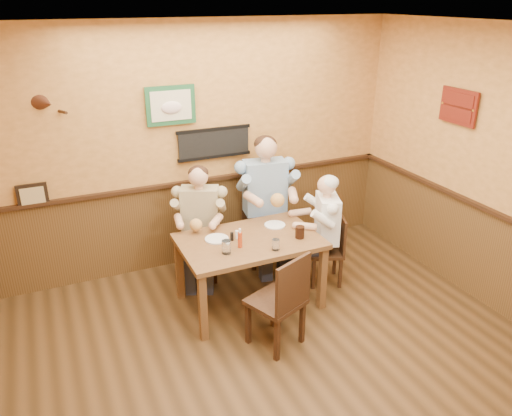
{
  "coord_description": "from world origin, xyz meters",
  "views": [
    {
      "loc": [
        -1.54,
        -2.79,
        3.01
      ],
      "look_at": [
        0.28,
        1.28,
        1.1
      ],
      "focal_mm": 35.0,
      "sensor_mm": 36.0,
      "label": 1
    }
  ],
  "objects_px": {
    "water_glass_mid": "(276,245)",
    "hot_sauce_bottle": "(240,239)",
    "diner_white_elder": "(326,236)",
    "cola_tumbler": "(300,232)",
    "chair_right_end": "(325,250)",
    "dining_table": "(249,247)",
    "chair_back_right": "(265,224)",
    "salt_shaker": "(237,235)",
    "chair_back_left": "(202,243)",
    "diner_blue_polo": "(265,208)",
    "chair_near_side": "(276,299)",
    "water_glass_left": "(226,247)",
    "pepper_shaker": "(232,236)",
    "diner_tan_shirt": "(201,229)"
  },
  "relations": [
    {
      "from": "water_glass_mid",
      "to": "hot_sauce_bottle",
      "type": "xyz_separation_m",
      "value": [
        -0.29,
        0.19,
        0.03
      ]
    },
    {
      "from": "diner_white_elder",
      "to": "cola_tumbler",
      "type": "relative_size",
      "value": 9.27
    },
    {
      "from": "chair_right_end",
      "to": "diner_white_elder",
      "type": "relative_size",
      "value": 0.7
    },
    {
      "from": "dining_table",
      "to": "chair_back_right",
      "type": "relative_size",
      "value": 1.42
    },
    {
      "from": "salt_shaker",
      "to": "chair_back_left",
      "type": "bearing_deg",
      "value": 104.44
    },
    {
      "from": "diner_blue_polo",
      "to": "chair_right_end",
      "type": "bearing_deg",
      "value": -50.6
    },
    {
      "from": "chair_near_side",
      "to": "salt_shaker",
      "type": "bearing_deg",
      "value": -107.71
    },
    {
      "from": "chair_back_left",
      "to": "cola_tumbler",
      "type": "height_order",
      "value": "cola_tumbler"
    },
    {
      "from": "diner_blue_polo",
      "to": "hot_sauce_bottle",
      "type": "bearing_deg",
      "value": -118.76
    },
    {
      "from": "diner_white_elder",
      "to": "hot_sauce_bottle",
      "type": "distance_m",
      "value": 1.14
    },
    {
      "from": "diner_blue_polo",
      "to": "salt_shaker",
      "type": "relative_size",
      "value": 16.43
    },
    {
      "from": "chair_back_right",
      "to": "diner_white_elder",
      "type": "xyz_separation_m",
      "value": [
        0.42,
        -0.71,
        0.08
      ]
    },
    {
      "from": "chair_near_side",
      "to": "diner_white_elder",
      "type": "xyz_separation_m",
      "value": [
        0.99,
        0.76,
        0.1
      ]
    },
    {
      "from": "chair_back_right",
      "to": "diner_white_elder",
      "type": "distance_m",
      "value": 0.82
    },
    {
      "from": "water_glass_left",
      "to": "pepper_shaker",
      "type": "relative_size",
      "value": 1.55
    },
    {
      "from": "diner_white_elder",
      "to": "water_glass_left",
      "type": "bearing_deg",
      "value": -58.77
    },
    {
      "from": "chair_near_side",
      "to": "diner_tan_shirt",
      "type": "xyz_separation_m",
      "value": [
        -0.23,
        1.43,
        0.13
      ]
    },
    {
      "from": "chair_right_end",
      "to": "water_glass_mid",
      "type": "bearing_deg",
      "value": -44.9
    },
    {
      "from": "dining_table",
      "to": "chair_back_right",
      "type": "distance_m",
      "value": 0.94
    },
    {
      "from": "hot_sauce_bottle",
      "to": "chair_right_end",
      "type": "bearing_deg",
      "value": 9.23
    },
    {
      "from": "dining_table",
      "to": "pepper_shaker",
      "type": "xyz_separation_m",
      "value": [
        -0.17,
        0.04,
        0.13
      ]
    },
    {
      "from": "salt_shaker",
      "to": "chair_back_right",
      "type": "bearing_deg",
      "value": 47.68
    },
    {
      "from": "water_glass_mid",
      "to": "cola_tumbler",
      "type": "xyz_separation_m",
      "value": [
        0.34,
        0.14,
        0.01
      ]
    },
    {
      "from": "diner_tan_shirt",
      "to": "water_glass_mid",
      "type": "bearing_deg",
      "value": -43.93
    },
    {
      "from": "cola_tumbler",
      "to": "chair_right_end",
      "type": "bearing_deg",
      "value": 26.36
    },
    {
      "from": "water_glass_left",
      "to": "hot_sauce_bottle",
      "type": "xyz_separation_m",
      "value": [
        0.16,
        0.06,
        0.02
      ]
    },
    {
      "from": "chair_back_right",
      "to": "cola_tumbler",
      "type": "bearing_deg",
      "value": -84.24
    },
    {
      "from": "chair_back_right",
      "to": "water_glass_left",
      "type": "xyz_separation_m",
      "value": [
        -0.84,
        -0.94,
        0.32
      ]
    },
    {
      "from": "cola_tumbler",
      "to": "dining_table",
      "type": "bearing_deg",
      "value": 159.47
    },
    {
      "from": "diner_tan_shirt",
      "to": "diner_white_elder",
      "type": "height_order",
      "value": "diner_tan_shirt"
    },
    {
      "from": "hot_sauce_bottle",
      "to": "water_glass_left",
      "type": "bearing_deg",
      "value": -159.86
    },
    {
      "from": "chair_near_side",
      "to": "hot_sauce_bottle",
      "type": "relative_size",
      "value": 5.32
    },
    {
      "from": "diner_white_elder",
      "to": "water_glass_left",
      "type": "distance_m",
      "value": 1.31
    },
    {
      "from": "chair_near_side",
      "to": "cola_tumbler",
      "type": "height_order",
      "value": "chair_near_side"
    },
    {
      "from": "chair_back_right",
      "to": "diner_blue_polo",
      "type": "distance_m",
      "value": 0.21
    },
    {
      "from": "cola_tumbler",
      "to": "hot_sauce_bottle",
      "type": "relative_size",
      "value": 0.69
    },
    {
      "from": "diner_blue_polo",
      "to": "water_glass_left",
      "type": "relative_size",
      "value": 10.69
    },
    {
      "from": "water_glass_left",
      "to": "hot_sauce_bottle",
      "type": "bearing_deg",
      "value": 20.14
    },
    {
      "from": "diner_blue_polo",
      "to": "diner_white_elder",
      "type": "distance_m",
      "value": 0.83
    },
    {
      "from": "chair_right_end",
      "to": "hot_sauce_bottle",
      "type": "distance_m",
      "value": 1.19
    },
    {
      "from": "water_glass_left",
      "to": "water_glass_mid",
      "type": "relative_size",
      "value": 1.2
    },
    {
      "from": "dining_table",
      "to": "chair_near_side",
      "type": "xyz_separation_m",
      "value": [
        -0.05,
        -0.7,
        -0.18
      ]
    },
    {
      "from": "dining_table",
      "to": "diner_white_elder",
      "type": "xyz_separation_m",
      "value": [
        0.94,
        0.05,
        -0.09
      ]
    },
    {
      "from": "dining_table",
      "to": "water_glass_left",
      "type": "xyz_separation_m",
      "value": [
        -0.32,
        -0.19,
        0.16
      ]
    },
    {
      "from": "chair_right_end",
      "to": "hot_sauce_bottle",
      "type": "bearing_deg",
      "value": -60.25
    },
    {
      "from": "dining_table",
      "to": "chair_back_left",
      "type": "height_order",
      "value": "chair_back_left"
    },
    {
      "from": "chair_back_right",
      "to": "diner_white_elder",
      "type": "bearing_deg",
      "value": -50.6
    },
    {
      "from": "hot_sauce_bottle",
      "to": "chair_near_side",
      "type": "bearing_deg",
      "value": -79.64
    },
    {
      "from": "dining_table",
      "to": "cola_tumbler",
      "type": "bearing_deg",
      "value": -20.53
    },
    {
      "from": "chair_near_side",
      "to": "water_glass_left",
      "type": "distance_m",
      "value": 0.68
    }
  ]
}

